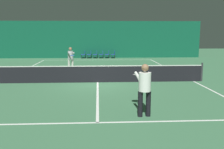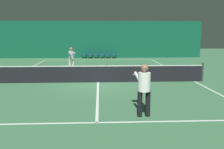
# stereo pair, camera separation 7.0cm
# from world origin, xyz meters

# --- Properties ---
(ground_plane) EXTENTS (60.00, 60.00, 0.00)m
(ground_plane) POSITION_xyz_m (0.00, 0.00, 0.00)
(ground_plane) COLOR #3D704C
(backdrop_curtain) EXTENTS (23.00, 0.12, 4.04)m
(backdrop_curtain) POSITION_xyz_m (0.00, 14.10, 2.02)
(backdrop_curtain) COLOR #0F5138
(backdrop_curtain) RESTS_ON ground
(court_line_baseline_far) EXTENTS (11.00, 0.10, 0.00)m
(court_line_baseline_far) POSITION_xyz_m (0.00, 11.90, 0.00)
(court_line_baseline_far) COLOR white
(court_line_baseline_far) RESTS_ON ground
(court_line_service_far) EXTENTS (8.25, 0.10, 0.00)m
(court_line_service_far) POSITION_xyz_m (0.00, 6.40, 0.00)
(court_line_service_far) COLOR white
(court_line_service_far) RESTS_ON ground
(court_line_service_near) EXTENTS (8.25, 0.10, 0.00)m
(court_line_service_near) POSITION_xyz_m (0.00, -6.40, 0.00)
(court_line_service_near) COLOR white
(court_line_service_near) RESTS_ON ground
(court_line_sideline_right) EXTENTS (0.10, 23.80, 0.00)m
(court_line_sideline_right) POSITION_xyz_m (5.50, 0.00, 0.00)
(court_line_sideline_right) COLOR white
(court_line_sideline_right) RESTS_ON ground
(court_line_centre) EXTENTS (0.10, 12.80, 0.00)m
(court_line_centre) POSITION_xyz_m (0.00, 0.00, 0.00)
(court_line_centre) COLOR white
(court_line_centre) RESTS_ON ground
(tennis_net) EXTENTS (12.00, 0.10, 1.07)m
(tennis_net) POSITION_xyz_m (0.00, 0.00, 0.51)
(tennis_net) COLOR black
(tennis_net) RESTS_ON ground
(player_near) EXTENTS (0.52, 1.41, 1.75)m
(player_near) POSITION_xyz_m (1.54, -5.84, 1.02)
(player_near) COLOR black
(player_near) RESTS_ON ground
(player_far) EXTENTS (0.67, 1.42, 1.72)m
(player_far) POSITION_xyz_m (-1.96, 4.51, 1.00)
(player_far) COLOR beige
(player_far) RESTS_ON ground
(courtside_chair_0) EXTENTS (0.44, 0.44, 0.84)m
(courtside_chair_0) POSITION_xyz_m (-1.52, 13.55, 0.49)
(courtside_chair_0) COLOR #2D2D2D
(courtside_chair_0) RESTS_ON ground
(courtside_chair_1) EXTENTS (0.44, 0.44, 0.84)m
(courtside_chair_1) POSITION_xyz_m (-0.87, 13.55, 0.49)
(courtside_chair_1) COLOR #2D2D2D
(courtside_chair_1) RESTS_ON ground
(courtside_chair_2) EXTENTS (0.44, 0.44, 0.84)m
(courtside_chair_2) POSITION_xyz_m (-0.22, 13.55, 0.49)
(courtside_chair_2) COLOR #2D2D2D
(courtside_chair_2) RESTS_ON ground
(courtside_chair_3) EXTENTS (0.44, 0.44, 0.84)m
(courtside_chair_3) POSITION_xyz_m (0.43, 13.55, 0.49)
(courtside_chair_3) COLOR #2D2D2D
(courtside_chair_3) RESTS_ON ground
(courtside_chair_4) EXTENTS (0.44, 0.44, 0.84)m
(courtside_chair_4) POSITION_xyz_m (1.08, 13.55, 0.49)
(courtside_chair_4) COLOR #2D2D2D
(courtside_chair_4) RESTS_ON ground
(courtside_chair_5) EXTENTS (0.44, 0.44, 0.84)m
(courtside_chair_5) POSITION_xyz_m (1.73, 13.55, 0.49)
(courtside_chair_5) COLOR #2D2D2D
(courtside_chair_5) RESTS_ON ground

